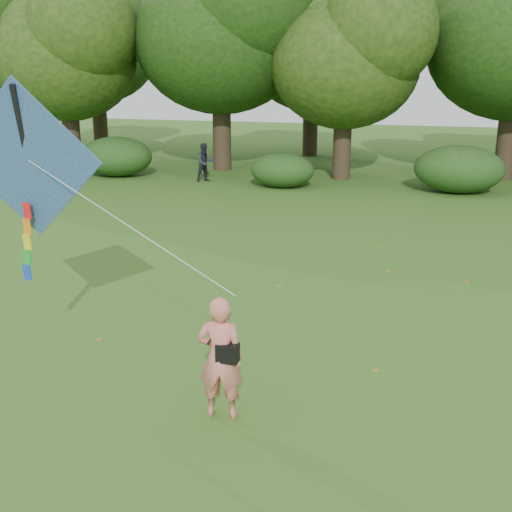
# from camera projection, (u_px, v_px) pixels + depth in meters

# --- Properties ---
(ground) EXTENTS (100.00, 100.00, 0.00)m
(ground) POSITION_uv_depth(u_px,v_px,m) (263.00, 387.00, 9.92)
(ground) COLOR #265114
(ground) RESTS_ON ground
(man_kite_flyer) EXTENTS (0.71, 0.52, 1.79)m
(man_kite_flyer) POSITION_uv_depth(u_px,v_px,m) (220.00, 358.00, 8.87)
(man_kite_flyer) COLOR #D97466
(man_kite_flyer) RESTS_ON ground
(bystander_left) EXTENTS (1.02, 1.02, 1.67)m
(bystander_left) POSITION_uv_depth(u_px,v_px,m) (205.00, 162.00, 27.88)
(bystander_left) COLOR #21212C
(bystander_left) RESTS_ON ground
(crossbody_bag) EXTENTS (0.43, 0.20, 0.71)m
(crossbody_bag) POSITION_uv_depth(u_px,v_px,m) (227.00, 352.00, 8.77)
(crossbody_bag) COLOR black
(crossbody_bag) RESTS_ON ground
(flying_kite) EXTENTS (4.96, 1.27, 3.25)m
(flying_kite) POSITION_uv_depth(u_px,v_px,m) (27.00, 162.00, 9.90)
(flying_kite) COLOR #243C9E
(flying_kite) RESTS_ON ground
(tree_line) EXTENTS (54.70, 15.30, 9.48)m
(tree_line) POSITION_uv_depth(u_px,v_px,m) (436.00, 49.00, 28.97)
(tree_line) COLOR #3A2D1E
(tree_line) RESTS_ON ground
(shrub_band) EXTENTS (39.15, 3.22, 1.88)m
(shrub_band) POSITION_uv_depth(u_px,v_px,m) (363.00, 168.00, 26.09)
(shrub_band) COLOR #264919
(shrub_band) RESTS_ON ground
(fallen_leaves) EXTENTS (10.53, 12.75, 0.01)m
(fallen_leaves) POSITION_uv_depth(u_px,v_px,m) (291.00, 301.00, 13.57)
(fallen_leaves) COLOR olive
(fallen_leaves) RESTS_ON ground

